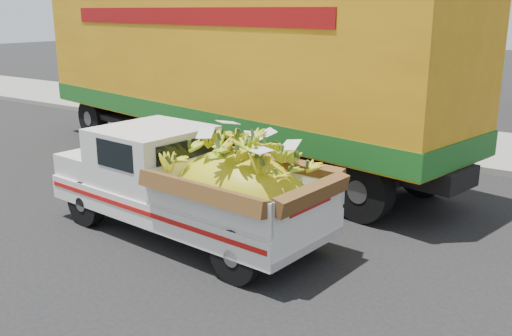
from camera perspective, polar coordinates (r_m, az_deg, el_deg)
The scene contains 6 objects.
ground at distance 9.99m, azimuth -17.61°, elevation -5.60°, with size 100.00×100.00×0.00m, color black.
curb at distance 15.29m, azimuth 4.50°, elevation 2.64°, with size 60.00×0.25×0.15m, color gray.
sidewalk at distance 17.09m, azimuth 8.11°, elevation 3.89°, with size 60.00×4.00×0.14m, color gray.
building_left at distance 26.03m, azimuth -1.68°, elevation 13.40°, with size 18.00×6.00×5.00m, color gray.
pickup_truck at distance 8.70m, azimuth -5.44°, elevation -1.82°, with size 4.85×2.07×1.66m.
semi_trailer at distance 13.29m, azimuth -3.15°, elevation 9.66°, with size 12.08×4.72×3.80m.
Camera 1 is at (7.57, -5.52, 3.48)m, focal length 40.00 mm.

